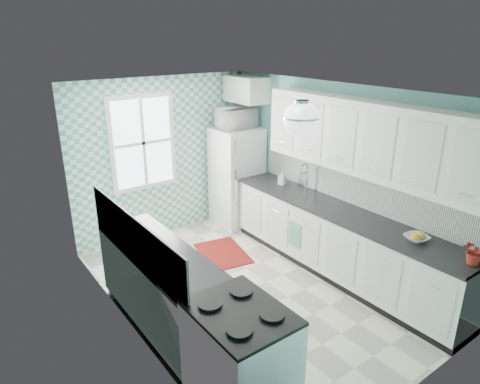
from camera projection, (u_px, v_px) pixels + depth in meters
floor at (248, 290)px, 5.50m from camera, size 3.00×4.40×0.02m
ceiling at (250, 90)px, 4.62m from camera, size 3.00×4.40×0.02m
wall_back at (164, 158)px, 6.72m from camera, size 3.00×0.02×2.50m
wall_front at (419, 281)px, 3.39m from camera, size 3.00×0.02×2.50m
wall_left at (128, 232)px, 4.22m from camera, size 0.02×4.40×2.50m
wall_right at (336, 175)px, 5.90m from camera, size 0.02×4.40×2.50m
accent_wall at (164, 158)px, 6.71m from camera, size 3.00×0.01×2.50m
window at (143, 143)px, 6.39m from camera, size 1.04×0.05×1.44m
backsplash_right at (358, 187)px, 5.60m from camera, size 0.02×3.60×0.51m
backsplash_left at (134, 239)px, 4.19m from camera, size 0.02×2.15×0.51m
upper_cabinets_right at (368, 139)px, 5.12m from camera, size 0.33×3.20×0.90m
upper_cabinet_fridge at (244, 89)px, 6.81m from camera, size 0.40×0.74×0.40m
ceiling_light at (301, 119)px, 4.08m from camera, size 0.34×0.34×0.35m
base_cabinets_right at (338, 244)px, 5.70m from camera, size 0.60×3.60×0.90m
countertop_right at (340, 212)px, 5.53m from camera, size 0.63×3.60×0.04m
base_cabinets_left at (165, 294)px, 4.61m from camera, size 0.60×2.15×0.90m
countertop_left at (163, 255)px, 4.46m from camera, size 0.63×2.15×0.04m
fridge at (237, 177)px, 7.16m from camera, size 0.72×0.72×1.65m
stove at (241, 362)px, 3.55m from camera, size 0.68×0.85×1.02m
sink at (298, 193)px, 6.15m from camera, size 0.50×0.42×0.53m
rug at (223, 253)px, 6.38m from camera, size 0.81×1.02×0.01m
dish_towel at (295, 234)px, 5.90m from camera, size 0.09×0.23×0.36m
fruit_bowl at (417, 238)px, 4.71m from camera, size 0.29×0.29×0.06m
potted_plant at (475, 251)px, 4.20m from camera, size 0.29×0.27×0.28m
soap_bottle at (282, 178)px, 6.43m from camera, size 0.13×0.13×0.21m
microwave at (237, 118)px, 6.82m from camera, size 0.59×0.40×0.32m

